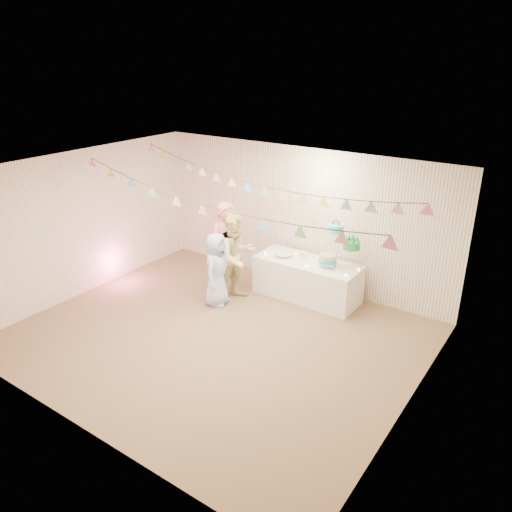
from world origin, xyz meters
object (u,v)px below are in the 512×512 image
Objects in this scene: cake_stand at (339,244)px; person_adult_b at (236,257)px; table at (307,279)px; person_adult_a at (227,249)px; person_child at (217,269)px.

person_adult_b is (-1.55, -0.83, -0.32)m from cake_stand.
person_adult_a is at bearing -153.23° from table.
person_adult_b reaches higher than cake_stand.
person_child is at bearing -146.29° from cake_stand.
person_adult_a is 1.05× the size of person_adult_b.
person_child is at bearing -130.55° from person_adult_a.
cake_stand is at bearing -33.38° from person_adult_a.
table is 1.14× the size of person_adult_b.
cake_stand reaches higher than person_child.
table is at bearing -38.85° from person_adult_b.
person_adult_a is at bearing -159.15° from cake_stand.
table is 1.64m from person_child.
table is at bearing -60.15° from person_child.
person_adult_a is (-1.29, -0.65, 0.51)m from table.
person_adult_a is 0.32m from person_adult_b.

